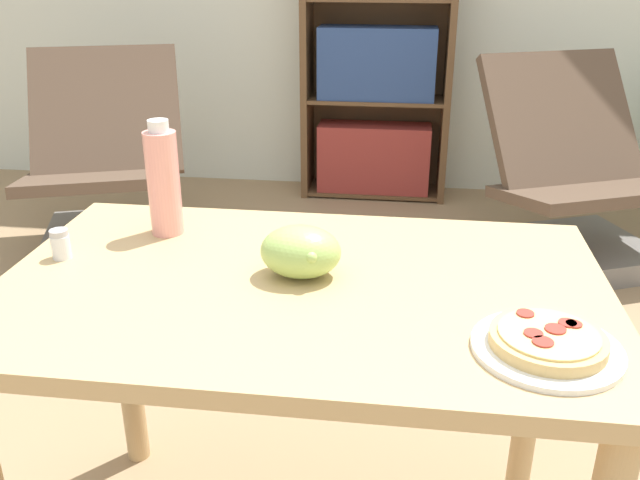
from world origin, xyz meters
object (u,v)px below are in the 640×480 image
object	(u,v)px
pizza_on_plate	(547,343)
grape_bunch	(301,252)
lounge_chair_near	(110,187)
lounge_chair_far	(573,200)
salt_shaker	(61,244)
drink_bottle	(163,181)
bookshelf	(377,59)

from	to	relation	value
pizza_on_plate	grape_bunch	world-z (taller)	grape_bunch
lounge_chair_near	lounge_chair_far	world-z (taller)	same
lounge_chair_far	grape_bunch	bearing A→B (deg)	-140.11
salt_shaker	lounge_chair_near	distance (m)	1.85
grape_bunch	drink_bottle	world-z (taller)	drink_bottle
pizza_on_plate	lounge_chair_far	size ratio (longest dim) A/B	0.24
grape_bunch	lounge_chair_far	size ratio (longest dim) A/B	0.16
lounge_chair_far	pizza_on_plate	bearing A→B (deg)	-126.85
grape_bunch	bookshelf	bearing A→B (deg)	89.85
lounge_chair_near	pizza_on_plate	bearing A→B (deg)	-68.75
salt_shaker	pizza_on_plate	bearing A→B (deg)	-14.13
drink_bottle	lounge_chair_near	world-z (taller)	drink_bottle
salt_shaker	bookshelf	distance (m)	2.60
salt_shaker	lounge_chair_near	world-z (taller)	lounge_chair_near
drink_bottle	salt_shaker	size ratio (longest dim) A/B	4.12
bookshelf	drink_bottle	bearing A→B (deg)	-97.90
salt_shaker	bookshelf	world-z (taller)	bookshelf
grape_bunch	drink_bottle	distance (m)	0.38
pizza_on_plate	lounge_chair_far	distance (m)	2.10
lounge_chair_near	bookshelf	distance (m)	1.55
lounge_chair_near	bookshelf	size ratio (longest dim) A/B	0.58
salt_shaker	lounge_chair_near	size ratio (longest dim) A/B	0.07
drink_bottle	bookshelf	world-z (taller)	bookshelf
pizza_on_plate	drink_bottle	world-z (taller)	drink_bottle
drink_bottle	lounge_chair_far	world-z (taller)	drink_bottle
grape_bunch	pizza_on_plate	bearing A→B (deg)	-26.83
pizza_on_plate	lounge_chair_near	size ratio (longest dim) A/B	0.25
grape_bunch	salt_shaker	world-z (taller)	grape_bunch
lounge_chair_far	bookshelf	xyz separation A→B (m)	(-0.92, 0.79, 0.47)
grape_bunch	drink_bottle	size ratio (longest dim) A/B	0.61
lounge_chair_near	lounge_chair_far	distance (m)	2.10
bookshelf	pizza_on_plate	bearing A→B (deg)	-81.55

